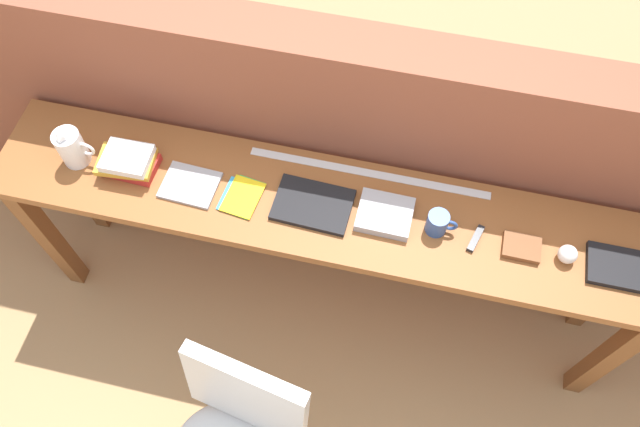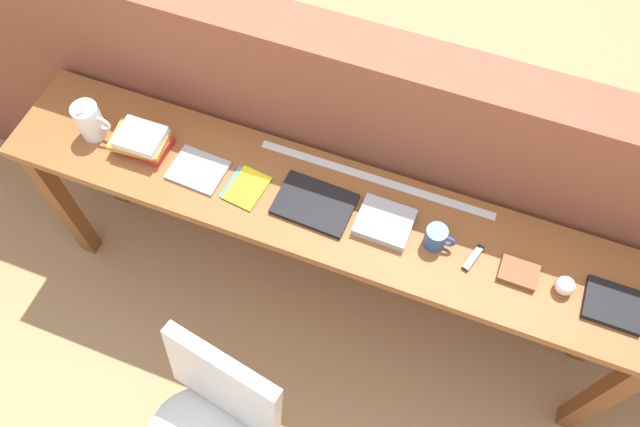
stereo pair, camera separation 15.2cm
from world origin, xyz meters
name	(u,v)px [view 2 (the right image)]	position (x,y,z in m)	size (l,w,h in m)	color
ground_plane	(301,353)	(0.00, 0.00, 0.00)	(40.00, 40.00, 0.00)	tan
brick_wall_back	(353,163)	(0.00, 0.64, 0.68)	(6.00, 0.20, 1.37)	brown
sideboard	(325,224)	(0.00, 0.30, 0.74)	(2.50, 0.44, 0.88)	brown
chair_white_moulded	(210,425)	(-0.13, -0.50, 0.53)	(0.51, 0.52, 0.89)	silver
pitcher_white	(90,121)	(-0.94, 0.29, 0.96)	(0.14, 0.10, 0.18)	white
book_stack_leftmost	(142,141)	(-0.73, 0.29, 0.92)	(0.22, 0.16, 0.09)	red
magazine_cycling	(198,170)	(-0.49, 0.27, 0.89)	(0.20, 0.16, 0.01)	#9E9EA3
pamphlet_pile_colourful	(246,188)	(-0.30, 0.26, 0.88)	(0.15, 0.18, 0.01)	green
book_open_centre	(315,204)	(-0.03, 0.29, 0.89)	(0.28, 0.19, 0.02)	black
book_grey_hardcover	(385,222)	(0.23, 0.30, 0.90)	(0.19, 0.17, 0.04)	#9E9EA3
mug	(436,237)	(0.41, 0.29, 0.92)	(0.11, 0.08, 0.09)	#2D4C8C
multitool_folded	(473,258)	(0.55, 0.28, 0.89)	(0.02, 0.11, 0.02)	black
leather_journal_brown	(519,273)	(0.71, 0.28, 0.89)	(0.13, 0.10, 0.02)	brown
sports_ball_small	(565,286)	(0.86, 0.28, 0.91)	(0.07, 0.07, 0.07)	silver
book_repair_rightmost	(614,305)	(1.03, 0.27, 0.89)	(0.19, 0.15, 0.02)	black
ruler_metal_back_edge	(375,179)	(0.14, 0.47, 0.88)	(0.91, 0.03, 0.00)	silver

